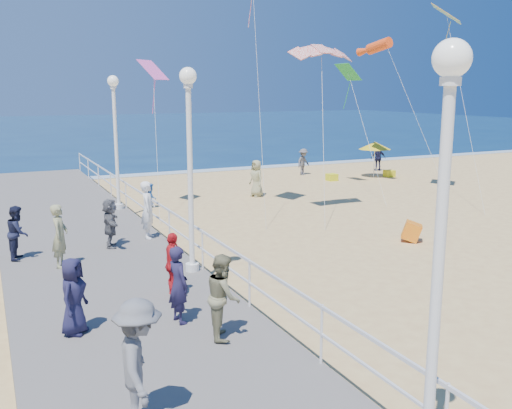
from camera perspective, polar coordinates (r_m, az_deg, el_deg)
name	(u,v)px	position (r m, az deg, el deg)	size (l,w,h in m)	color
ground	(357,260)	(17.98, 10.04, -5.46)	(160.00, 160.00, 0.00)	#D9B571
ocean	(67,130)	(79.75, -18.36, 7.11)	(160.00, 90.00, 0.05)	#0C2A4C
surf_line	(165,173)	(36.25, -9.10, 3.11)	(160.00, 1.20, 0.04)	white
boardwalk	(112,290)	(15.02, -14.21, -8.25)	(5.00, 44.00, 0.40)	slate
railing	(202,239)	(15.33, -5.39, -3.42)	(0.05, 42.00, 0.55)	white
lamp_post_near	(441,220)	(7.02, 18.04, -1.46)	(0.44, 0.44, 5.32)	white
lamp_post_mid	(190,149)	(14.80, -6.66, 5.51)	(0.44, 0.44, 5.32)	white
lamp_post_far	(115,128)	(23.47, -13.90, 7.40)	(0.44, 0.44, 5.32)	white
woman_holding_toddler	(148,210)	(18.82, -10.74, -0.53)	(0.68, 0.45, 1.88)	white
toddler_held	(151,197)	(18.92, -10.46, 0.72)	(0.45, 0.35, 0.93)	#387DD2
spectator_0	(178,285)	(11.97, -7.77, -7.94)	(0.60, 0.39, 1.64)	#1F1B3B
spectator_1	(223,296)	(11.20, -3.29, -9.12)	(0.81, 0.63, 1.67)	#807C58
spectator_2	(139,363)	(8.56, -11.64, -15.27)	(1.22, 0.70, 1.90)	slate
spectator_3	(173,265)	(13.50, -8.31, -5.96)	(0.89, 0.37, 1.52)	red
spectator_4	(73,296)	(11.89, -17.80, -8.72)	(0.76, 0.50, 1.56)	#1A1938
spectator_5	(110,223)	(18.01, -14.37, -1.81)	(1.40, 0.45, 1.51)	#55555A
spectator_6	(60,236)	(16.38, -19.02, -2.98)	(0.63, 0.42, 1.74)	#8F8F63
spectator_7	(18,232)	(17.61, -22.72, -2.59)	(0.75, 0.59, 1.55)	#171B34
beach_walker_a	(303,162)	(35.31, 4.76, 4.28)	(1.05, 0.60, 1.63)	#555458
beach_walker_b	(378,158)	(37.88, 12.13, 4.56)	(0.96, 0.40, 1.64)	#181935
beach_walker_c	(256,178)	(27.98, 0.04, 2.64)	(0.88, 0.57, 1.81)	#989669
box_kite	(411,233)	(20.41, 15.28, -2.79)	(0.55, 0.55, 0.60)	#ED430D
beach_umbrella	(375,146)	(34.81, 11.79, 5.79)	(1.90, 1.90, 2.14)	white
beach_chair_left	(332,177)	(33.31, 7.59, 2.72)	(0.55, 0.55, 0.40)	yellow
beach_chair_right	(389,173)	(35.43, 13.18, 3.04)	(0.55, 0.55, 0.40)	yellow
kite_parafoil	(322,49)	(23.53, 6.59, 15.19)	(2.62, 0.90, 0.30)	red
kite_windsock	(379,46)	(31.43, 12.22, 15.24)	(0.56, 0.56, 2.34)	#FF4915
kite_diamond_pink	(153,70)	(25.22, -10.27, 13.11)	(1.19, 1.19, 0.02)	#F75BBC
kite_diamond_multi	(446,14)	(29.82, 18.50, 17.62)	(1.58, 1.58, 0.02)	#1BD6E9
kite_diamond_green	(348,72)	(31.03, 9.19, 12.94)	(1.23, 1.23, 0.02)	green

